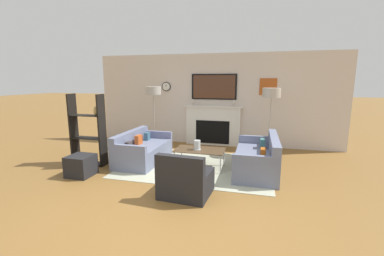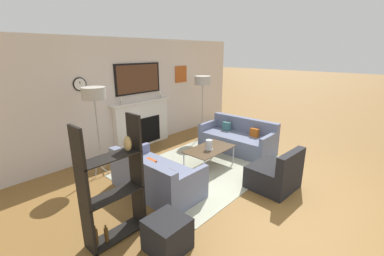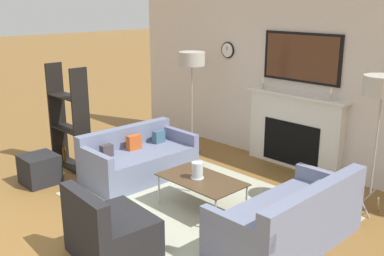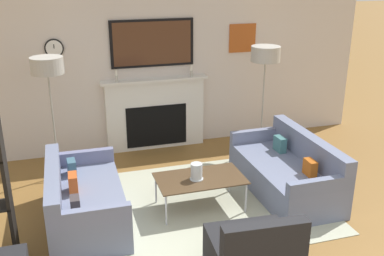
{
  "view_description": "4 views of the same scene",
  "coord_description": "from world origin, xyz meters",
  "px_view_note": "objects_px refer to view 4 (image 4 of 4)",
  "views": [
    {
      "loc": [
        1.31,
        -3.29,
        1.93
      ],
      "look_at": [
        -0.26,
        2.7,
        0.77
      ],
      "focal_mm": 24.0,
      "sensor_mm": 36.0,
      "label": 1
    },
    {
      "loc": [
        -3.95,
        -1.03,
        2.4
      ],
      "look_at": [
        0.03,
        2.51,
        0.8
      ],
      "focal_mm": 24.0,
      "sensor_mm": 36.0,
      "label": 2
    },
    {
      "loc": [
        3.77,
        -1.65,
        2.58
      ],
      "look_at": [
        -0.33,
        2.29,
        0.95
      ],
      "focal_mm": 42.0,
      "sensor_mm": 36.0,
      "label": 3
    },
    {
      "loc": [
        -1.46,
        -2.71,
        2.92
      ],
      "look_at": [
        0.17,
        2.66,
        0.86
      ],
      "focal_mm": 42.0,
      "sensor_mm": 36.0,
      "label": 4
    }
  ],
  "objects_px": {
    "armchair": "(253,255)",
    "hurricane_candle": "(197,172)",
    "floor_lamp_left": "(47,67)",
    "couch_right": "(287,173)",
    "floor_lamp_right": "(266,55)",
    "coffee_table": "(200,180)",
    "couch_left": "(83,202)"
  },
  "relations": [
    {
      "from": "coffee_table",
      "to": "floor_lamp_right",
      "type": "bearing_deg",
      "value": 43.8
    },
    {
      "from": "coffee_table",
      "to": "floor_lamp_right",
      "type": "xyz_separation_m",
      "value": [
        1.51,
        1.45,
        1.2
      ]
    },
    {
      "from": "couch_left",
      "to": "floor_lamp_right",
      "type": "bearing_deg",
      "value": 24.86
    },
    {
      "from": "armchair",
      "to": "coffee_table",
      "type": "relative_size",
      "value": 0.78
    },
    {
      "from": "couch_right",
      "to": "hurricane_candle",
      "type": "xyz_separation_m",
      "value": [
        -1.31,
        -0.11,
        0.24
      ]
    },
    {
      "from": "couch_left",
      "to": "armchair",
      "type": "height_order",
      "value": "armchair"
    },
    {
      "from": "couch_right",
      "to": "floor_lamp_right",
      "type": "height_order",
      "value": "floor_lamp_right"
    },
    {
      "from": "floor_lamp_left",
      "to": "couch_right",
      "type": "bearing_deg",
      "value": -24.82
    },
    {
      "from": "armchair",
      "to": "floor_lamp_left",
      "type": "height_order",
      "value": "floor_lamp_left"
    },
    {
      "from": "armchair",
      "to": "hurricane_candle",
      "type": "bearing_deg",
      "value": 95.57
    },
    {
      "from": "couch_right",
      "to": "floor_lamp_right",
      "type": "distance_m",
      "value": 1.92
    },
    {
      "from": "couch_left",
      "to": "armchair",
      "type": "relative_size",
      "value": 1.92
    },
    {
      "from": "hurricane_candle",
      "to": "floor_lamp_left",
      "type": "bearing_deg",
      "value": 138.0
    },
    {
      "from": "couch_right",
      "to": "coffee_table",
      "type": "xyz_separation_m",
      "value": [
        -1.26,
        -0.09,
        0.12
      ]
    },
    {
      "from": "couch_left",
      "to": "coffee_table",
      "type": "distance_m",
      "value": 1.44
    },
    {
      "from": "armchair",
      "to": "coffee_table",
      "type": "distance_m",
      "value": 1.44
    },
    {
      "from": "armchair",
      "to": "couch_left",
      "type": "bearing_deg",
      "value": 134.95
    },
    {
      "from": "couch_left",
      "to": "floor_lamp_right",
      "type": "xyz_separation_m",
      "value": [
        2.95,
        1.36,
        1.33
      ]
    },
    {
      "from": "couch_right",
      "to": "coffee_table",
      "type": "distance_m",
      "value": 1.27
    },
    {
      "from": "couch_right",
      "to": "floor_lamp_left",
      "type": "height_order",
      "value": "floor_lamp_left"
    },
    {
      "from": "floor_lamp_left",
      "to": "floor_lamp_right",
      "type": "relative_size",
      "value": 1.01
    },
    {
      "from": "floor_lamp_left",
      "to": "floor_lamp_right",
      "type": "bearing_deg",
      "value": -0.0
    },
    {
      "from": "coffee_table",
      "to": "hurricane_candle",
      "type": "height_order",
      "value": "hurricane_candle"
    },
    {
      "from": "couch_right",
      "to": "floor_lamp_left",
      "type": "xyz_separation_m",
      "value": [
        -2.95,
        1.37,
        1.34
      ]
    },
    {
      "from": "couch_right",
      "to": "hurricane_candle",
      "type": "height_order",
      "value": "couch_right"
    },
    {
      "from": "coffee_table",
      "to": "floor_lamp_right",
      "type": "distance_m",
      "value": 2.42
    },
    {
      "from": "coffee_table",
      "to": "armchair",
      "type": "bearing_deg",
      "value": -86.67
    },
    {
      "from": "hurricane_candle",
      "to": "couch_right",
      "type": "bearing_deg",
      "value": 4.73
    },
    {
      "from": "floor_lamp_left",
      "to": "floor_lamp_right",
      "type": "xyz_separation_m",
      "value": [
        3.21,
        -0.0,
        -0.02
      ]
    },
    {
      "from": "couch_left",
      "to": "floor_lamp_right",
      "type": "relative_size",
      "value": 0.94
    },
    {
      "from": "couch_left",
      "to": "coffee_table",
      "type": "relative_size",
      "value": 1.51
    },
    {
      "from": "coffee_table",
      "to": "floor_lamp_right",
      "type": "relative_size",
      "value": 0.63
    }
  ]
}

